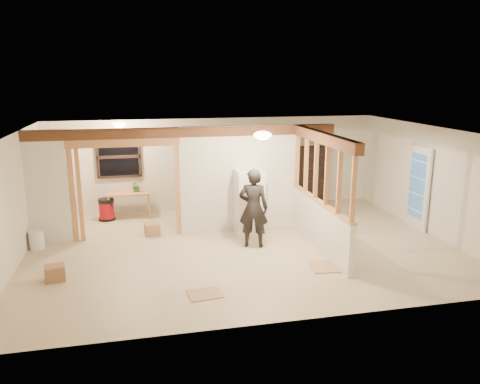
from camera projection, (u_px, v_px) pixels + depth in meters
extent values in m
cube|color=#C5B292|center=(242.00, 247.00, 10.14)|extent=(9.00, 6.50, 0.01)
cube|color=white|center=(242.00, 132.00, 9.54)|extent=(9.00, 6.50, 0.01)
cube|color=silver|center=(216.00, 164.00, 12.92)|extent=(9.00, 0.01, 2.50)
cube|color=silver|center=(291.00, 243.00, 6.75)|extent=(9.00, 0.01, 2.50)
cube|color=silver|center=(12.00, 203.00, 8.90)|extent=(0.01, 6.50, 2.50)
cube|color=silver|center=(432.00, 181.00, 10.77)|extent=(0.01, 6.50, 2.50)
cube|color=silver|center=(48.00, 188.00, 10.13)|extent=(0.90, 0.12, 2.50)
cube|color=silver|center=(239.00, 179.00, 11.02)|extent=(2.80, 0.12, 2.50)
cube|color=tan|center=(126.00, 191.00, 10.51)|extent=(2.46, 0.14, 2.20)
cube|color=brown|center=(187.00, 132.00, 10.49)|extent=(7.00, 0.18, 0.22)
cube|color=brown|center=(323.00, 138.00, 9.52)|extent=(0.18, 3.30, 0.22)
cube|color=silver|center=(319.00, 226.00, 9.97)|extent=(0.12, 3.20, 1.00)
cube|color=tan|center=(321.00, 172.00, 9.69)|extent=(0.14, 3.20, 1.32)
cube|color=black|center=(119.00, 157.00, 12.23)|extent=(1.12, 0.10, 1.10)
cube|color=white|center=(418.00, 188.00, 11.20)|extent=(0.12, 0.86, 2.00)
ellipsoid|color=#FFEABF|center=(263.00, 135.00, 9.13)|extent=(0.36, 0.36, 0.16)
ellipsoid|color=#FFEABF|center=(119.00, 124.00, 11.20)|extent=(0.32, 0.32, 0.14)
ellipsoid|color=#FFD88C|center=(142.00, 140.00, 10.71)|extent=(0.07, 0.07, 0.07)
cube|color=silver|center=(249.00, 202.00, 10.82)|extent=(0.63, 0.61, 1.52)
imported|color=black|center=(253.00, 208.00, 9.98)|extent=(0.73, 0.60, 1.72)
cube|color=tan|center=(129.00, 205.00, 12.18)|extent=(1.09, 0.55, 0.68)
imported|color=#236328|center=(136.00, 186.00, 12.13)|extent=(0.35, 0.33, 0.31)
cylinder|color=maroon|center=(107.00, 209.00, 11.98)|extent=(0.57, 0.57, 0.57)
cube|color=black|center=(312.00, 175.00, 13.39)|extent=(0.84, 0.28, 1.68)
cylinder|color=white|center=(37.00, 240.00, 10.00)|extent=(0.34, 0.34, 0.39)
cube|color=#A3714F|center=(152.00, 229.00, 10.88)|extent=(0.37, 0.33, 0.28)
cube|color=#A3714F|center=(69.00, 231.00, 10.71)|extent=(0.41, 0.41, 0.31)
cube|color=#A3714F|center=(55.00, 273.00, 8.43)|extent=(0.40, 0.34, 0.29)
cube|color=tan|center=(327.00, 267.00, 9.06)|extent=(0.67, 0.67, 0.02)
cube|color=tan|center=(205.00, 294.00, 7.92)|extent=(0.60, 0.50, 0.02)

